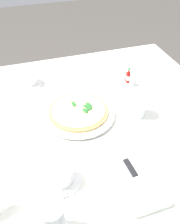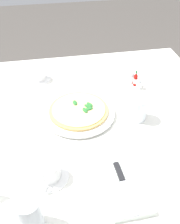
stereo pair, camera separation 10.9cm
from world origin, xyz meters
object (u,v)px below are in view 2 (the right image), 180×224
object	(u,v)px
salt_shaker	(139,84)
pepper_shaker	(132,78)
coffee_cup_near_left	(49,171)
dinner_knife	(124,184)
pizza	(79,110)
pizza_plate	(79,112)
hot_sauce_bottle	(135,79)
coffee_cup_far_right	(37,74)
water_glass_center_back	(30,215)
napkin_folded	(123,186)
water_glass_near_right	(138,110)

from	to	relation	value
salt_shaker	pepper_shaker	size ratio (longest dim) A/B	1.00
coffee_cup_near_left	dinner_knife	xyz separation A→B (m)	(0.09, 0.23, -0.01)
pizza	pizza_plate	bearing A→B (deg)	-78.04
dinner_knife	hot_sauce_bottle	xyz separation A→B (m)	(-0.57, 0.22, 0.01)
pizza	coffee_cup_far_right	bearing A→B (deg)	-151.56
coffee_cup_near_left	pepper_shaker	bearing A→B (deg)	138.91
coffee_cup_near_left	water_glass_center_back	world-z (taller)	water_glass_center_back
napkin_folded	pepper_shaker	xyz separation A→B (m)	(-0.59, 0.21, 0.02)
water_glass_center_back	hot_sauce_bottle	world-z (taller)	water_glass_center_back
water_glass_near_right	hot_sauce_bottle	size ratio (longest dim) A/B	1.23
coffee_cup_far_right	pepper_shaker	bearing A→B (deg)	76.60
water_glass_center_back	hot_sauce_bottle	size ratio (longest dim) A/B	1.51
pizza_plate	salt_shaker	xyz separation A→B (m)	(-0.14, 0.32, 0.01)
water_glass_center_back	napkin_folded	size ratio (longest dim) A/B	0.56
coffee_cup_near_left	pepper_shaker	distance (m)	0.67
napkin_folded	coffee_cup_near_left	bearing A→B (deg)	-111.04
pizza_plate	pepper_shaker	distance (m)	0.36
napkin_folded	dinner_knife	xyz separation A→B (m)	(0.00, 0.00, 0.01)
pizza_plate	pizza	distance (m)	0.01
pizza	coffee_cup_far_right	xyz separation A→B (m)	(-0.31, -0.17, 0.01)
pizza_plate	salt_shaker	distance (m)	0.35
dinner_knife	water_glass_center_back	bearing A→B (deg)	-79.38
pizza	water_glass_center_back	xyz separation A→B (m)	(0.46, -0.20, 0.03)
pizza_plate	water_glass_near_right	bearing A→B (deg)	74.30
napkin_folded	dinner_knife	bearing A→B (deg)	1.70
salt_shaker	pizza	bearing A→B (deg)	-65.59
coffee_cup_far_right	pizza_plate	bearing A→B (deg)	28.34
coffee_cup_far_right	dinner_knife	xyz separation A→B (m)	(0.71, 0.26, -0.01)
pizza	salt_shaker	size ratio (longest dim) A/B	4.55
coffee_cup_near_left	napkin_folded	world-z (taller)	coffee_cup_near_left
coffee_cup_near_left	water_glass_near_right	size ratio (longest dim) A/B	1.27
hot_sauce_bottle	salt_shaker	xyz separation A→B (m)	(0.03, 0.01, -0.01)
pizza	water_glass_near_right	bearing A→B (deg)	74.23
pizza_plate	salt_shaker	bearing A→B (deg)	114.39
pizza	pepper_shaker	xyz separation A→B (m)	(-0.20, 0.30, 0.00)
water_glass_near_right	pizza	bearing A→B (deg)	-105.77
water_glass_near_right	hot_sauce_bottle	distance (m)	0.25
salt_shaker	water_glass_near_right	bearing A→B (deg)	-20.10
coffee_cup_near_left	hot_sauce_bottle	world-z (taller)	hot_sauce_bottle
dinner_knife	hot_sauce_bottle	distance (m)	0.61
hot_sauce_bottle	salt_shaker	bearing A→B (deg)	19.65
dinner_knife	salt_shaker	bearing A→B (deg)	153.94
water_glass_center_back	coffee_cup_far_right	bearing A→B (deg)	177.61
salt_shaker	dinner_knife	bearing A→B (deg)	-23.20
coffee_cup_near_left	hot_sauce_bottle	size ratio (longest dim) A/B	1.57
napkin_folded	dinner_knife	world-z (taller)	dinner_knife
pizza_plate	pepper_shaker	bearing A→B (deg)	123.85
pizza_plate	dinner_knife	xyz separation A→B (m)	(0.39, 0.09, 0.01)
coffee_cup_far_right	dinner_knife	distance (m)	0.75
water_glass_near_right	coffee_cup_far_right	bearing A→B (deg)	-132.84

